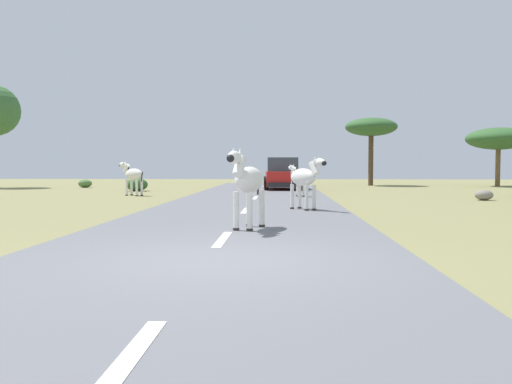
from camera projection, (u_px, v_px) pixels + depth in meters
The scene contains 13 objects.
ground_plane at pixel (221, 263), 7.45m from camera, with size 90.00×90.00×0.00m, color olive.
road at pixel (207, 261), 7.45m from camera, with size 6.00×64.00×0.05m, color slate.
lane_markings at pixel (196, 273), 6.45m from camera, with size 0.16×56.00×0.01m.
zebra_0 at pixel (248, 181), 10.90m from camera, with size 0.80×1.72×1.66m.
zebra_1 at pixel (297, 177), 22.52m from camera, with size 0.80×1.38×1.38m.
zebra_3 at pixel (305, 178), 15.67m from camera, with size 1.15×1.48×1.58m.
zebra_4 at pixel (133, 175), 23.83m from camera, with size 1.46×1.17×1.58m.
car_0 at pixel (282, 175), 29.44m from camera, with size 2.16×4.41×1.74m.
tree_0 at pixel (498, 139), 34.23m from camera, with size 4.05×4.05×3.79m.
tree_6 at pixel (371, 128), 35.70m from camera, with size 3.46×3.46×4.55m.
bush_0 at pixel (85, 183), 32.64m from camera, with size 0.83×0.75×0.50m, color #4C7038.
bush_1 at pixel (137, 185), 28.11m from camera, with size 1.15×1.04×0.69m, color #2D5628.
rock_1 at pixel (484, 195), 20.70m from camera, with size 0.70×0.56×0.42m, color gray.
Camera 1 is at (0.83, -7.36, 1.36)m, focal length 37.36 mm.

